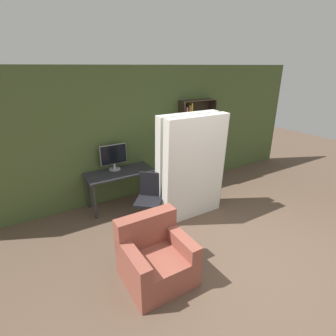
% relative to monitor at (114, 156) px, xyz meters
% --- Properties ---
extents(ground_plane, '(16.00, 16.00, 0.00)m').
position_rel_monitor_xyz_m(ground_plane, '(1.00, -2.80, -1.02)').
color(ground_plane, brown).
extents(wall_back, '(8.00, 0.06, 2.70)m').
position_rel_monitor_xyz_m(wall_back, '(1.00, 0.16, 0.33)').
color(wall_back, '#47592D').
rests_on(wall_back, ground).
extents(desk, '(1.33, 0.61, 0.73)m').
position_rel_monitor_xyz_m(desk, '(0.04, -0.17, -0.38)').
color(desk, '#2D2D33').
rests_on(desk, ground).
extents(monitor, '(0.54, 0.23, 0.52)m').
position_rel_monitor_xyz_m(monitor, '(0.00, 0.00, 0.00)').
color(monitor, '#B7B7BC').
rests_on(monitor, desk).
extents(office_chair, '(0.62, 0.62, 0.94)m').
position_rel_monitor_xyz_m(office_chair, '(0.22, -1.07, -0.64)').
color(office_chair, '#4C4C51').
rests_on(office_chair, ground).
extents(bookshelf, '(0.87, 0.27, 1.97)m').
position_rel_monitor_xyz_m(bookshelf, '(1.93, 0.04, -0.04)').
color(bookshelf, '#2D2319').
rests_on(bookshelf, ground).
extents(mattress_near, '(1.23, 0.27, 1.93)m').
position_rel_monitor_xyz_m(mattress_near, '(1.04, -1.28, -0.05)').
color(mattress_near, silver).
rests_on(mattress_near, ground).
extents(mattress_far, '(1.23, 0.27, 1.92)m').
position_rel_monitor_xyz_m(mattress_far, '(1.04, -1.02, -0.05)').
color(mattress_far, silver).
rests_on(mattress_far, ground).
extents(armchair, '(0.85, 0.80, 0.85)m').
position_rel_monitor_xyz_m(armchair, '(-0.32, -2.27, -0.70)').
color(armchair, '#934C3D').
rests_on(armchair, ground).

